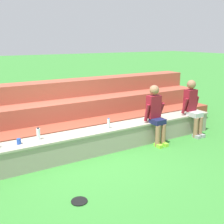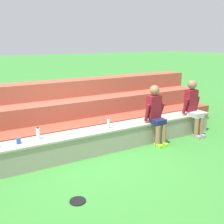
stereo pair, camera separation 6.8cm
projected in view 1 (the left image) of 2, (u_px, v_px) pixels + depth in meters
The scene contains 9 objects.
ground_plane at pixel (92, 158), 5.84m from camera, with size 80.00×80.00×0.00m, color #388433.
stone_seating_wall at pixel (87, 142), 5.97m from camera, with size 7.05×0.52×0.52m.
brick_bleachers at pixel (58, 114), 7.31m from camera, with size 8.92×1.88×1.34m.
person_left_of_center at pixel (156, 113), 6.48m from camera, with size 0.50×0.55×1.41m.
person_center at pixel (193, 106), 7.10m from camera, with size 0.48×0.59×1.44m.
water_bottle_mid_right at pixel (109, 124), 6.10m from camera, with size 0.06×0.06×0.23m.
water_bottle_near_left at pixel (38, 134), 5.40m from camera, with size 0.07×0.07×0.25m.
plastic_cup_right_end at pixel (19, 141), 5.19m from camera, with size 0.08×0.08×0.11m, color blue.
frisbee at pixel (79, 201), 4.27m from camera, with size 0.26×0.26×0.02m, color black.
Camera 1 is at (-2.42, -4.84, 2.44)m, focal length 44.23 mm.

